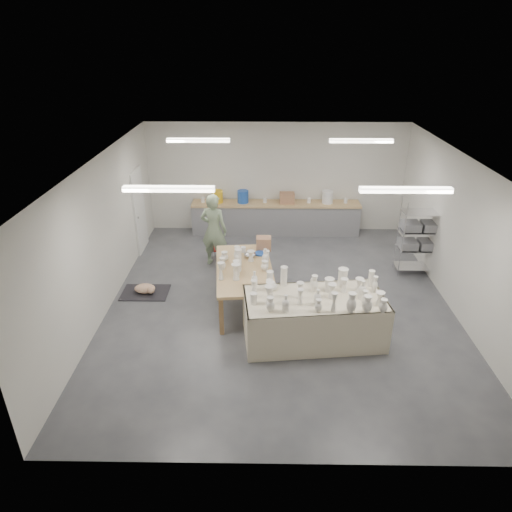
{
  "coord_description": "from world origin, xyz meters",
  "views": [
    {
      "loc": [
        -0.37,
        -8.17,
        5.08
      ],
      "look_at": [
        -0.49,
        0.05,
        1.05
      ],
      "focal_mm": 32.0,
      "sensor_mm": 36.0,
      "label": 1
    }
  ],
  "objects_px": {
    "drying_table": "(314,317)",
    "red_stool": "(216,249)",
    "work_table": "(245,265)",
    "potter": "(214,230)"
  },
  "relations": [
    {
      "from": "drying_table",
      "to": "work_table",
      "type": "bearing_deg",
      "value": 128.62
    },
    {
      "from": "potter",
      "to": "red_stool",
      "type": "bearing_deg",
      "value": -72.61
    },
    {
      "from": "potter",
      "to": "red_stool",
      "type": "xyz_separation_m",
      "value": [
        -0.0,
        0.27,
        -0.62
      ]
    },
    {
      "from": "red_stool",
      "to": "potter",
      "type": "bearing_deg",
      "value": -90.0
    },
    {
      "from": "work_table",
      "to": "potter",
      "type": "height_order",
      "value": "potter"
    },
    {
      "from": "drying_table",
      "to": "potter",
      "type": "height_order",
      "value": "potter"
    },
    {
      "from": "red_stool",
      "to": "work_table",
      "type": "bearing_deg",
      "value": -67.85
    },
    {
      "from": "drying_table",
      "to": "red_stool",
      "type": "distance_m",
      "value": 3.89
    },
    {
      "from": "drying_table",
      "to": "potter",
      "type": "distance_m",
      "value": 3.68
    },
    {
      "from": "drying_table",
      "to": "red_stool",
      "type": "relative_size",
      "value": 6.9
    }
  ]
}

